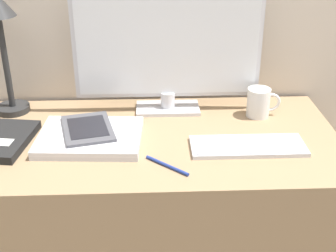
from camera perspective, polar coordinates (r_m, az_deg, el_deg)
The scene contains 9 objects.
desk at distance 1.60m, azimuth -1.46°, elevation -13.27°, with size 1.11×0.57×0.75m.
monitor at distance 1.49m, azimuth -0.04°, elevation 9.35°, with size 0.60×0.11×0.40m.
keyboard at distance 1.35m, azimuth 9.71°, elevation -2.40°, with size 0.33×0.12×0.01m.
laptop at distance 1.38m, azimuth -9.47°, elevation -1.37°, with size 0.31×0.25×0.03m.
ereader at distance 1.40m, azimuth -9.76°, elevation -0.28°, with size 0.18×0.22×0.01m.
desk_lamp at distance 1.55m, azimuth -19.77°, elevation 10.94°, with size 0.11×0.11×0.39m.
notebook at distance 1.44m, azimuth -19.74°, elevation -1.62°, with size 0.19×0.25×0.02m.
coffee_mug at distance 1.53m, azimuth 11.06°, elevation 2.84°, with size 0.11×0.07×0.09m.
pen at distance 1.24m, azimuth -0.12°, elevation -4.84°, with size 0.11×0.10×0.01m.
Camera 1 is at (-0.01, -0.98, 1.41)m, focal length 50.00 mm.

